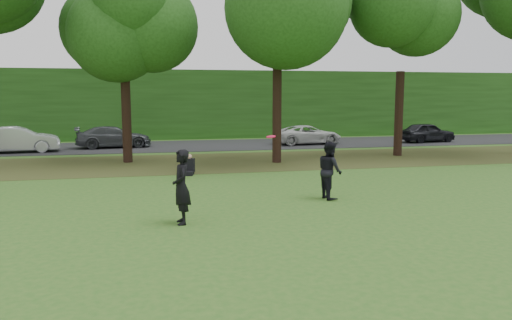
{
  "coord_description": "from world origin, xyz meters",
  "views": [
    {
      "loc": [
        -2.14,
        -10.69,
        3.27
      ],
      "look_at": [
        1.09,
        3.82,
        1.3
      ],
      "focal_mm": 35.0,
      "sensor_mm": 36.0,
      "label": 1
    }
  ],
  "objects_px": {
    "player_right": "(330,170)",
    "seated_person": "(189,167)",
    "player_left": "(181,187)",
    "frisbee": "(271,137)"
  },
  "relations": [
    {
      "from": "player_right",
      "to": "seated_person",
      "type": "xyz_separation_m",
      "value": [
        -3.9,
        5.75,
        -0.59
      ]
    },
    {
      "from": "player_left",
      "to": "seated_person",
      "type": "bearing_deg",
      "value": 169.73
    },
    {
      "from": "player_left",
      "to": "seated_person",
      "type": "distance_m",
      "value": 7.92
    },
    {
      "from": "player_right",
      "to": "seated_person",
      "type": "height_order",
      "value": "player_right"
    },
    {
      "from": "player_left",
      "to": "frisbee",
      "type": "bearing_deg",
      "value": 115.04
    },
    {
      "from": "player_left",
      "to": "player_right",
      "type": "height_order",
      "value": "player_left"
    },
    {
      "from": "player_left",
      "to": "seated_person",
      "type": "xyz_separation_m",
      "value": [
        0.86,
        7.85,
        -0.64
      ]
    },
    {
      "from": "player_left",
      "to": "player_right",
      "type": "relative_size",
      "value": 1.05
    },
    {
      "from": "player_right",
      "to": "frisbee",
      "type": "xyz_separation_m",
      "value": [
        -2.06,
        -0.59,
        1.14
      ]
    },
    {
      "from": "player_left",
      "to": "player_right",
      "type": "distance_m",
      "value": 5.21
    }
  ]
}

